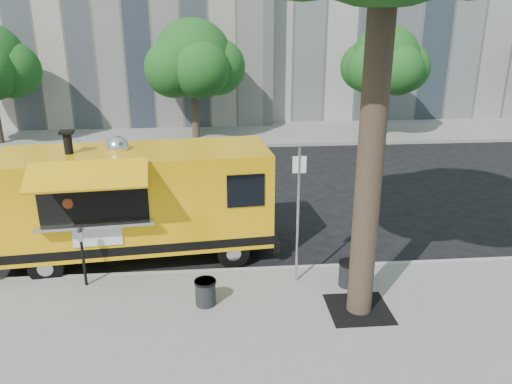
# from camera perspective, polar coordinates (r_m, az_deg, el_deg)

# --- Properties ---
(ground) EXTENTS (120.00, 120.00, 0.00)m
(ground) POSITION_cam_1_polar(r_m,az_deg,el_deg) (12.48, -3.70, -7.47)
(ground) COLOR black
(ground) RESTS_ON ground
(sidewalk) EXTENTS (60.00, 6.00, 0.15)m
(sidewalk) POSITION_cam_1_polar(r_m,az_deg,el_deg) (9.04, -3.02, -18.49)
(sidewalk) COLOR gray
(sidewalk) RESTS_ON ground
(curb) EXTENTS (60.00, 0.14, 0.16)m
(curb) POSITION_cam_1_polar(r_m,az_deg,el_deg) (11.62, -3.59, -9.20)
(curb) COLOR #999993
(curb) RESTS_ON ground
(far_sidewalk) EXTENTS (60.00, 5.00, 0.15)m
(far_sidewalk) POSITION_cam_1_polar(r_m,az_deg,el_deg) (25.26, -4.50, 6.58)
(far_sidewalk) COLOR gray
(far_sidewalk) RESTS_ON ground
(tree_well) EXTENTS (1.20, 1.20, 0.02)m
(tree_well) POSITION_cam_1_polar(r_m,az_deg,el_deg) (10.35, 11.64, -12.97)
(tree_well) COLOR black
(tree_well) RESTS_ON sidewalk
(far_tree_b) EXTENTS (3.60, 3.60, 5.50)m
(far_tree_b) POSITION_cam_1_polar(r_m,az_deg,el_deg) (23.93, -7.20, 14.89)
(far_tree_b) COLOR #33261C
(far_tree_b) RESTS_ON far_sidewalk
(far_tree_c) EXTENTS (3.24, 3.24, 5.21)m
(far_tree_c) POSITION_cam_1_polar(r_m,az_deg,el_deg) (24.99, 14.58, 14.36)
(far_tree_c) COLOR #33261C
(far_tree_c) RESTS_ON far_sidewalk
(sign_post) EXTENTS (0.28, 0.06, 3.00)m
(sign_post) POSITION_cam_1_polar(r_m,az_deg,el_deg) (10.45, 4.84, -1.88)
(sign_post) COLOR silver
(sign_post) RESTS_ON sidewalk
(parking_meter) EXTENTS (0.11, 0.11, 1.33)m
(parking_meter) POSITION_cam_1_polar(r_m,az_deg,el_deg) (11.20, -19.25, -6.29)
(parking_meter) COLOR black
(parking_meter) RESTS_ON sidewalk
(food_truck) EXTENTS (6.69, 3.46, 3.22)m
(food_truck) POSITION_cam_1_polar(r_m,az_deg,el_deg) (12.18, -13.46, -0.93)
(food_truck) COLOR #FFB30D
(food_truck) RESTS_ON ground
(trash_bin_left) EXTENTS (0.44, 0.44, 0.53)m
(trash_bin_left) POSITION_cam_1_polar(r_m,az_deg,el_deg) (10.22, -5.79, -11.25)
(trash_bin_left) COLOR black
(trash_bin_left) RESTS_ON sidewalk
(trash_bin_right) EXTENTS (0.46, 0.46, 0.55)m
(trash_bin_right) POSITION_cam_1_polar(r_m,az_deg,el_deg) (11.00, 10.56, -9.07)
(trash_bin_right) COLOR black
(trash_bin_right) RESTS_ON sidewalk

